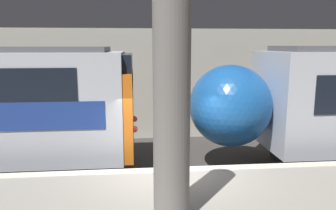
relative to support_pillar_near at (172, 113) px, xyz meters
name	(u,v)px	position (x,y,z in m)	size (l,w,h in m)	color
ground_plane	(171,207)	(0.24, 2.19, -2.74)	(120.00, 120.00, 0.00)	#33302D
station_rear_barrier	(155,84)	(0.24, 8.23, -0.52)	(50.00, 0.15, 4.44)	#B2AD9E
support_pillar_near	(172,113)	(0.00, 0.00, 0.00)	(0.58, 0.58, 3.48)	slate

